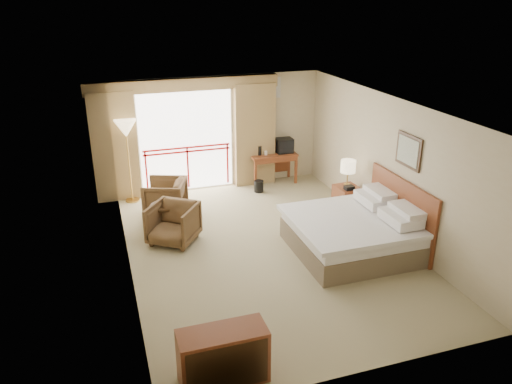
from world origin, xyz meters
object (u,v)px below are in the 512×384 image
object	(u,v)px
desk	(272,159)
tv	(284,146)
wastebasket	(259,186)
dresser	(223,356)
armchair_far	(166,214)
side_table	(164,214)
table_lamp	(348,167)
armchair_near	(175,242)
floor_lamp	(126,132)
nightstand	(347,201)
bed	(354,232)

from	to	relation	value
desk	tv	distance (m)	0.46
wastebasket	dresser	bearing A→B (deg)	-112.37
armchair_far	side_table	world-z (taller)	side_table
table_lamp	armchair_near	world-z (taller)	table_lamp
table_lamp	floor_lamp	distance (m)	4.87
nightstand	dresser	bearing A→B (deg)	-136.67
desk	armchair_near	world-z (taller)	desk
wastebasket	dresser	distance (m)	6.30
nightstand	armchair_far	world-z (taller)	nightstand
table_lamp	tv	distance (m)	2.40
armchair_near	side_table	distance (m)	0.63
desk	dresser	size ratio (longest dim) A/B	1.07
table_lamp	armchair_near	bearing A→B (deg)	-178.12
floor_lamp	dresser	world-z (taller)	floor_lamp
armchair_far	nightstand	bearing A→B (deg)	91.34
armchair_far	side_table	distance (m)	0.98
armchair_near	armchair_far	bearing A→B (deg)	123.34
tv	armchair_near	distance (m)	4.15
nightstand	dresser	distance (m)	5.45
floor_lamp	table_lamp	bearing A→B (deg)	-27.07
desk	side_table	world-z (taller)	desk
tv	table_lamp	bearing A→B (deg)	-67.95
armchair_near	wastebasket	bearing A→B (deg)	74.89
side_table	bed	bearing A→B (deg)	-30.33
nightstand	armchair_near	bearing A→B (deg)	178.03
floor_lamp	dresser	xyz separation A→B (m)	(0.55, -6.20, -1.28)
table_lamp	dresser	xyz separation A→B (m)	(-3.76, -4.00, -0.73)
tv	armchair_far	distance (m)	3.47
armchair_far	dresser	bearing A→B (deg)	19.76
bed	side_table	bearing A→B (deg)	149.67
wastebasket	armchair_far	bearing A→B (deg)	-165.76
bed	tv	xyz separation A→B (m)	(0.10, 3.84, 0.56)
table_lamp	tv	xyz separation A→B (m)	(-0.52, 2.33, -0.15)
armchair_near	table_lamp	bearing A→B (deg)	37.32
side_table	table_lamp	bearing A→B (deg)	-5.37
desk	side_table	distance (m)	3.63
tv	dresser	size ratio (longest dim) A/B	0.37
floor_lamp	armchair_near	bearing A→B (deg)	-76.02
nightstand	floor_lamp	world-z (taller)	floor_lamp
armchair_near	dresser	xyz separation A→B (m)	(-0.03, -3.88, 0.36)
desk	dresser	xyz separation A→B (m)	(-2.94, -6.39, -0.23)
bed	armchair_near	distance (m)	3.42
desk	tv	bearing A→B (deg)	-6.29
bed	tv	bearing A→B (deg)	88.46
tv	armchair_far	world-z (taller)	tv
nightstand	tv	bearing A→B (deg)	99.34
wastebasket	table_lamp	bearing A→B (deg)	-53.29
table_lamp	floor_lamp	world-z (taller)	floor_lamp
nightstand	table_lamp	world-z (taller)	table_lamp
armchair_far	floor_lamp	distance (m)	2.01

